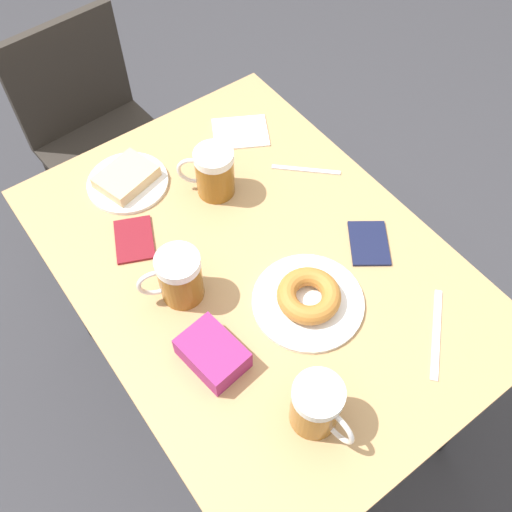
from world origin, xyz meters
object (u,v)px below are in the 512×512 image
at_px(passport_far_edge, 134,239).
at_px(beer_mug_left, 214,172).
at_px(beer_mug_center, 317,406).
at_px(beer_mug_right, 179,277).
at_px(fork, 306,170).
at_px(passport_near_edge, 369,243).
at_px(plate_with_cake, 127,180).
at_px(knife, 436,333).
at_px(napkin_folded, 240,132).
at_px(blue_pouch, 213,353).
at_px(plate_with_donut, 308,298).
at_px(chair, 93,124).

bearing_deg(passport_far_edge, beer_mug_left, 3.94).
bearing_deg(beer_mug_center, beer_mug_left, 74.09).
relative_size(beer_mug_left, beer_mug_right, 0.94).
height_order(beer_mug_center, beer_mug_right, same).
height_order(fork, passport_near_edge, passport_near_edge).
height_order(plate_with_cake, fork, plate_with_cake).
relative_size(fork, knife, 0.79).
bearing_deg(plate_with_cake, beer_mug_left, -41.64).
height_order(napkin_folded, blue_pouch, blue_pouch).
relative_size(napkin_folded, blue_pouch, 1.29).
distance_m(plate_with_cake, beer_mug_left, 0.23).
distance_m(plate_with_cake, plate_with_donut, 0.56).
height_order(plate_with_donut, napkin_folded, plate_with_donut).
xyz_separation_m(napkin_folded, fork, (0.06, -0.21, -0.00)).
distance_m(beer_mug_center, blue_pouch, 0.24).
bearing_deg(napkin_folded, passport_near_edge, -86.61).
height_order(chair, beer_mug_left, beer_mug_left).
relative_size(chair, blue_pouch, 5.87).
xyz_separation_m(fork, knife, (-0.07, -0.53, -0.00)).
height_order(plate_with_donut, knife, plate_with_donut).
bearing_deg(plate_with_donut, passport_near_edge, 10.06).
xyz_separation_m(beer_mug_right, passport_near_edge, (0.42, -0.15, -0.06)).
bearing_deg(passport_near_edge, napkin_folded, 93.39).
bearing_deg(beer_mug_left, plate_with_cake, 138.36).
height_order(beer_mug_center, fork, beer_mug_center).
bearing_deg(passport_near_edge, beer_mug_center, -146.44).
height_order(beer_mug_right, fork, beer_mug_right).
relative_size(fork, passport_far_edge, 0.90).
xyz_separation_m(knife, blue_pouch, (-0.41, 0.23, 0.03)).
distance_m(beer_mug_left, passport_far_edge, 0.25).
bearing_deg(beer_mug_right, passport_near_edge, -19.01).
relative_size(beer_mug_center, napkin_folded, 0.76).
distance_m(beer_mug_center, beer_mug_right, 0.39).
bearing_deg(chair, plate_with_donut, -91.77).
relative_size(chair, beer_mug_left, 6.54).
xyz_separation_m(beer_mug_center, napkin_folded, (0.34, 0.73, -0.06)).
bearing_deg(fork, beer_mug_center, -127.71).
distance_m(plate_with_cake, passport_near_edge, 0.62).
bearing_deg(beer_mug_right, fork, 15.14).
bearing_deg(plate_with_donut, blue_pouch, 177.25).
height_order(napkin_folded, fork, same).
height_order(beer_mug_left, passport_far_edge, beer_mug_left).
bearing_deg(plate_with_cake, plate_with_donut, -74.58).
height_order(beer_mug_center, knife, beer_mug_center).
relative_size(plate_with_cake, beer_mug_left, 1.57).
height_order(passport_far_edge, blue_pouch, blue_pouch).
xyz_separation_m(chair, passport_far_edge, (-0.18, -0.69, 0.25)).
distance_m(beer_mug_center, napkin_folded, 0.80).
bearing_deg(passport_far_edge, chair, 75.42).
bearing_deg(beer_mug_center, blue_pouch, 112.37).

